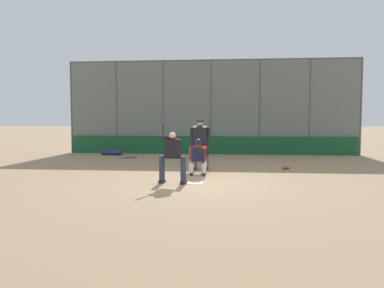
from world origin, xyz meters
name	(u,v)px	position (x,y,z in m)	size (l,w,h in m)	color
ground_plane	(195,183)	(0.00, 0.00, 0.00)	(160.00, 160.00, 0.00)	#9E7F5B
home_plate_marker	(195,183)	(0.00, 0.00, 0.01)	(0.43, 0.43, 0.01)	white
backstop_fence	(211,105)	(0.00, -8.95, 2.53)	(15.08, 0.08, 4.88)	#515651
padding_wall	(211,145)	(0.00, -8.85, 0.46)	(14.70, 0.18, 0.92)	#19512D
bleachers_beyond	(182,144)	(1.76, -11.10, 0.38)	(10.50, 1.95, 1.16)	slate
batter_at_plate	(172,156)	(0.64, 0.10, 0.79)	(0.86, 0.80, 2.05)	#2D334C
catcher_behind_plate	(198,156)	(0.05, -1.64, 0.61)	(0.62, 0.72, 1.17)	silver
umpire_home	(200,143)	(0.08, -2.76, 0.97)	(0.73, 0.44, 1.80)	#4C4C51
spare_bat_near_backstop	(196,155)	(0.68, -7.85, 0.03)	(0.77, 0.40, 0.07)	black
spare_bat_by_padding	(130,157)	(3.61, -6.43, 0.03)	(0.72, 0.60, 0.07)	black
spare_bat_third_base_side	(162,158)	(2.12, -6.48, 0.03)	(0.38, 0.83, 0.07)	black
fielding_glove_on_dirt	(285,168)	(-3.00, -3.24, 0.05)	(0.30, 0.23, 0.11)	brown
equipment_bag_dugout_side	(111,152)	(4.94, -7.77, 0.15)	(1.16, 0.29, 0.29)	navy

